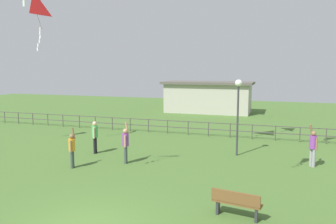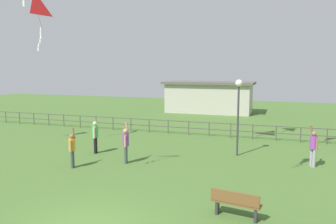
# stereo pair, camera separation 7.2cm
# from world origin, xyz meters

# --- Properties ---
(lamppost) EXTENTS (0.36, 0.36, 3.95)m
(lamppost) POSITION_xyz_m (3.02, 9.58, 2.91)
(lamppost) COLOR #38383D
(lamppost) RESTS_ON ground_plane
(park_bench) EXTENTS (1.55, 0.65, 0.85)m
(park_bench) POSITION_xyz_m (3.91, 2.18, 0.46)
(park_bench) COLOR brown
(park_bench) RESTS_ON ground_plane
(person_0) EXTENTS (0.29, 0.49, 1.84)m
(person_0) POSITION_xyz_m (-3.83, 4.98, 0.92)
(person_0) COLOR #3F4C47
(person_0) RESTS_ON ground_plane
(person_1) EXTENTS (0.39, 0.51, 1.96)m
(person_1) POSITION_xyz_m (6.57, 8.68, 0.99)
(person_1) COLOR #99999E
(person_1) RESTS_ON ground_plane
(person_2) EXTENTS (0.31, 0.53, 1.97)m
(person_2) POSITION_xyz_m (-1.85, 6.44, 0.99)
(person_2) COLOR #3F4C47
(person_2) RESTS_ON ground_plane
(person_3) EXTENTS (0.32, 0.50, 1.72)m
(person_3) POSITION_xyz_m (-4.22, 7.63, 0.99)
(person_3) COLOR black
(person_3) RESTS_ON ground_plane
(kite_5) EXTENTS (0.95, 1.17, 3.24)m
(kite_5) POSITION_xyz_m (-7.98, 7.94, 7.91)
(kite_5) COLOR red
(waterfront_railing) EXTENTS (36.05, 0.06, 0.95)m
(waterfront_railing) POSITION_xyz_m (-0.27, 14.00, 0.62)
(waterfront_railing) COLOR #4C4742
(waterfront_railing) RESTS_ON ground_plane
(pavilion_building) EXTENTS (9.02, 4.22, 3.15)m
(pavilion_building) POSITION_xyz_m (-1.95, 26.00, 1.60)
(pavilion_building) COLOR #B7B2A3
(pavilion_building) RESTS_ON ground_plane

